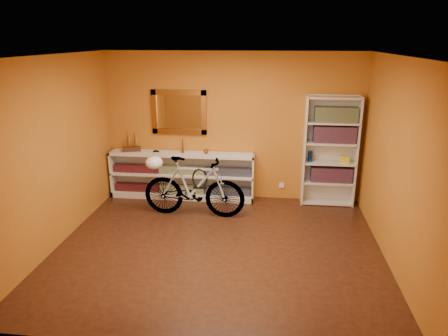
# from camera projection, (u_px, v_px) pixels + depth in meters

# --- Properties ---
(floor) EXTENTS (4.50, 4.00, 0.01)m
(floor) POSITION_uv_depth(u_px,v_px,m) (218.00, 248.00, 5.80)
(floor) COLOR black
(floor) RESTS_ON ground
(ceiling) EXTENTS (4.50, 4.00, 0.01)m
(ceiling) POSITION_uv_depth(u_px,v_px,m) (217.00, 55.00, 5.01)
(ceiling) COLOR silver
(ceiling) RESTS_ON ground
(back_wall) EXTENTS (4.50, 0.01, 2.60)m
(back_wall) POSITION_uv_depth(u_px,v_px,m) (233.00, 127.00, 7.31)
(back_wall) COLOR #B3651A
(back_wall) RESTS_ON ground
(left_wall) EXTENTS (0.01, 4.00, 2.60)m
(left_wall) POSITION_uv_depth(u_px,v_px,m) (54.00, 153.00, 5.66)
(left_wall) COLOR #B3651A
(left_wall) RESTS_ON ground
(right_wall) EXTENTS (0.01, 4.00, 2.60)m
(right_wall) POSITION_uv_depth(u_px,v_px,m) (397.00, 164.00, 5.16)
(right_wall) COLOR #B3651A
(right_wall) RESTS_ON ground
(gilt_mirror) EXTENTS (0.98, 0.06, 0.78)m
(gilt_mirror) POSITION_uv_depth(u_px,v_px,m) (179.00, 112.00, 7.30)
(gilt_mirror) COLOR brown
(gilt_mirror) RESTS_ON back_wall
(wall_socket) EXTENTS (0.09, 0.02, 0.09)m
(wall_socket) POSITION_uv_depth(u_px,v_px,m) (282.00, 185.00, 7.50)
(wall_socket) COLOR silver
(wall_socket) RESTS_ON back_wall
(console_unit) EXTENTS (2.60, 0.35, 0.85)m
(console_unit) POSITION_uv_depth(u_px,v_px,m) (182.00, 175.00, 7.49)
(console_unit) COLOR silver
(console_unit) RESTS_ON floor
(cd_row_lower) EXTENTS (2.50, 0.13, 0.14)m
(cd_row_lower) POSITION_uv_depth(u_px,v_px,m) (182.00, 189.00, 7.55)
(cd_row_lower) COLOR black
(cd_row_lower) RESTS_ON console_unit
(cd_row_upper) EXTENTS (2.50, 0.13, 0.14)m
(cd_row_upper) POSITION_uv_depth(u_px,v_px,m) (182.00, 170.00, 7.44)
(cd_row_upper) COLOR navy
(cd_row_upper) RESTS_ON console_unit
(model_ship) EXTENTS (0.34, 0.21, 0.38)m
(model_ship) POSITION_uv_depth(u_px,v_px,m) (131.00, 141.00, 7.41)
(model_ship) COLOR #381E0F
(model_ship) RESTS_ON console_unit
(toy_car) EXTENTS (0.00, 0.00, 0.00)m
(toy_car) POSITION_uv_depth(u_px,v_px,m) (156.00, 152.00, 7.41)
(toy_car) COLOR black
(toy_car) RESTS_ON console_unit
(bronze_ornament) EXTENTS (0.05, 0.05, 0.31)m
(bronze_ornament) POSITION_uv_depth(u_px,v_px,m) (183.00, 145.00, 7.31)
(bronze_ornament) COLOR brown
(bronze_ornament) RESTS_ON console_unit
(decorative_orb) EXTENTS (0.08, 0.08, 0.08)m
(decorative_orb) POSITION_uv_depth(u_px,v_px,m) (206.00, 151.00, 7.30)
(decorative_orb) COLOR brown
(decorative_orb) RESTS_ON console_unit
(bookcase) EXTENTS (0.90, 0.30, 1.90)m
(bookcase) POSITION_uv_depth(u_px,v_px,m) (330.00, 151.00, 7.07)
(bookcase) COLOR silver
(bookcase) RESTS_ON floor
(book_row_a) EXTENTS (0.70, 0.22, 0.26)m
(book_row_a) POSITION_uv_depth(u_px,v_px,m) (331.00, 174.00, 7.18)
(book_row_a) COLOR maroon
(book_row_a) RESTS_ON bookcase
(book_row_b) EXTENTS (0.70, 0.22, 0.28)m
(book_row_b) POSITION_uv_depth(u_px,v_px,m) (334.00, 134.00, 6.97)
(book_row_b) COLOR maroon
(book_row_b) RESTS_ON bookcase
(book_row_c) EXTENTS (0.70, 0.22, 0.25)m
(book_row_c) POSITION_uv_depth(u_px,v_px,m) (336.00, 114.00, 6.87)
(book_row_c) COLOR #1B4D61
(book_row_c) RESTS_ON bookcase
(travel_mug) EXTENTS (0.08, 0.08, 0.19)m
(travel_mug) POSITION_uv_depth(u_px,v_px,m) (310.00, 156.00, 7.11)
(travel_mug) COLOR navy
(travel_mug) RESTS_ON bookcase
(red_tin) EXTENTS (0.19, 0.19, 0.19)m
(red_tin) POSITION_uv_depth(u_px,v_px,m) (320.00, 115.00, 6.93)
(red_tin) COLOR maroon
(red_tin) RESTS_ON bookcase
(yellow_bag) EXTENTS (0.18, 0.13, 0.12)m
(yellow_bag) POSITION_uv_depth(u_px,v_px,m) (345.00, 160.00, 7.04)
(yellow_bag) COLOR yellow
(yellow_bag) RESTS_ON bookcase
(bicycle) EXTENTS (0.51, 1.71, 1.00)m
(bicycle) POSITION_uv_depth(u_px,v_px,m) (194.00, 187.00, 6.70)
(bicycle) COLOR silver
(bicycle) RESTS_ON floor
(helmet) EXTENTS (0.28, 0.27, 0.21)m
(helmet) POSITION_uv_depth(u_px,v_px,m) (154.00, 163.00, 6.68)
(helmet) COLOR white
(helmet) RESTS_ON bicycle
(u_lock) EXTENTS (0.25, 0.03, 0.25)m
(u_lock) POSITION_uv_depth(u_px,v_px,m) (200.00, 179.00, 6.64)
(u_lock) COLOR black
(u_lock) RESTS_ON bicycle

